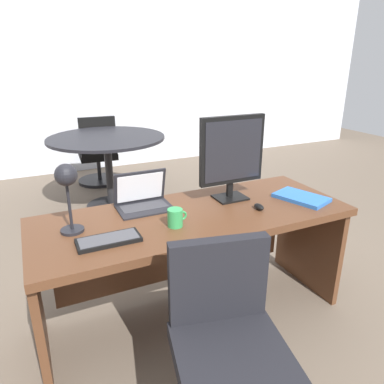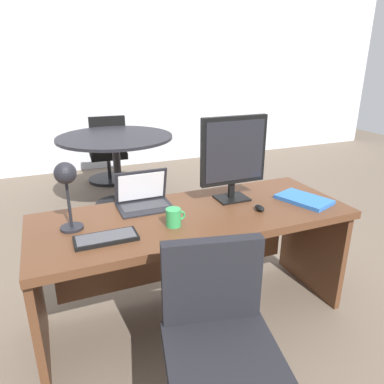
# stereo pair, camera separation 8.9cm
# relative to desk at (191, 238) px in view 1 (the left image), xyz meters

# --- Properties ---
(ground) EXTENTS (12.00, 12.00, 0.00)m
(ground) POSITION_rel_desk_xyz_m (0.00, 1.46, -0.54)
(ground) COLOR #6B5B4C
(back_wall) EXTENTS (10.00, 0.10, 2.80)m
(back_wall) POSITION_rel_desk_xyz_m (0.00, 3.60, 0.86)
(back_wall) COLOR silver
(back_wall) RESTS_ON ground
(desk) EXTENTS (1.84, 0.71, 0.72)m
(desk) POSITION_rel_desk_xyz_m (0.00, 0.00, 0.00)
(desk) COLOR #56331E
(desk) RESTS_ON ground
(monitor) EXTENTS (0.43, 0.16, 0.53)m
(monitor) POSITION_rel_desk_xyz_m (0.31, 0.07, 0.48)
(monitor) COLOR black
(monitor) RESTS_ON desk
(laptop) EXTENTS (0.32, 0.23, 0.22)m
(laptop) POSITION_rel_desk_xyz_m (-0.24, 0.19, 0.25)
(laptop) COLOR black
(laptop) RESTS_ON desk
(keyboard) EXTENTS (0.31, 0.14, 0.02)m
(keyboard) POSITION_rel_desk_xyz_m (-0.53, -0.18, 0.20)
(keyboard) COLOR black
(keyboard) RESTS_ON desk
(mouse) EXTENTS (0.04, 0.08, 0.03)m
(mouse) POSITION_rel_desk_xyz_m (0.37, -0.16, 0.20)
(mouse) COLOR black
(mouse) RESTS_ON desk
(desk_lamp) EXTENTS (0.12, 0.14, 0.37)m
(desk_lamp) POSITION_rel_desk_xyz_m (-0.68, -0.01, 0.46)
(desk_lamp) COLOR black
(desk_lamp) RESTS_ON desk
(book) EXTENTS (0.29, 0.37, 0.02)m
(book) POSITION_rel_desk_xyz_m (0.71, -0.13, 0.20)
(book) COLOR blue
(book) RESTS_ON desk
(coffee_mug) EXTENTS (0.11, 0.08, 0.10)m
(coffee_mug) POSITION_rel_desk_xyz_m (-0.17, -0.15, 0.23)
(coffee_mug) COLOR green
(coffee_mug) RESTS_ON desk
(office_chair) EXTENTS (0.56, 0.57, 0.86)m
(office_chair) POSITION_rel_desk_xyz_m (-0.19, -0.78, -0.18)
(office_chair) COLOR black
(office_chair) RESTS_ON ground
(meeting_table) EXTENTS (1.21, 1.21, 0.80)m
(meeting_table) POSITION_rel_desk_xyz_m (-0.06, 1.97, 0.07)
(meeting_table) COLOR black
(meeting_table) RESTS_ON ground
(meeting_chair_near) EXTENTS (0.56, 0.56, 0.90)m
(meeting_chair_near) POSITION_rel_desk_xyz_m (-0.01, 2.85, -0.19)
(meeting_chair_near) COLOR black
(meeting_chair_near) RESTS_ON ground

